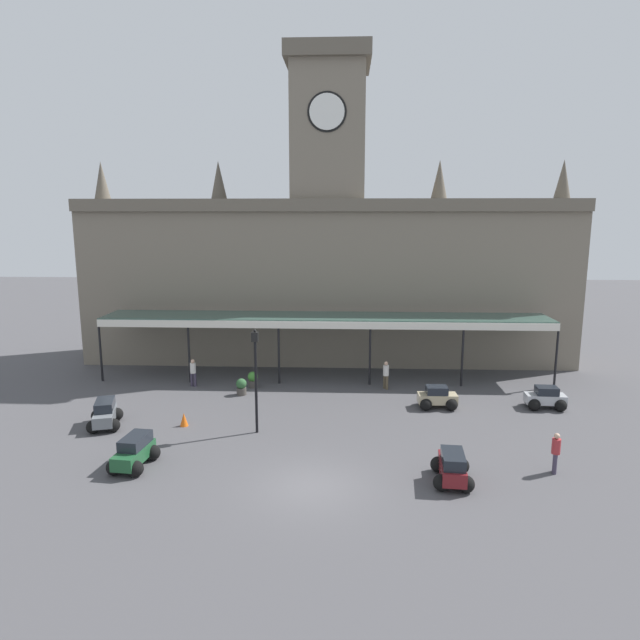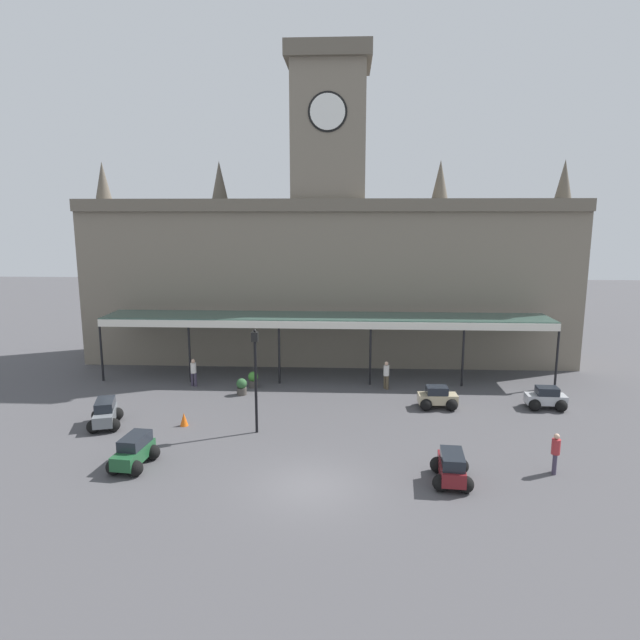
% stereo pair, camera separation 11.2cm
% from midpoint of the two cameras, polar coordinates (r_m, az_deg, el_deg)
% --- Properties ---
extents(ground_plane, '(140.00, 140.00, 0.00)m').
position_cam_midpoint_polar(ground_plane, '(22.10, -0.87, -16.67)').
color(ground_plane, '#4A484C').
extents(station_building, '(33.38, 5.69, 20.71)m').
position_cam_midpoint_polar(station_building, '(39.14, 0.96, 5.67)').
color(station_building, slate).
rests_on(station_building, ground).
extents(entrance_canopy, '(27.70, 3.26, 3.97)m').
position_cam_midpoint_polar(entrance_canopy, '(34.56, 0.66, 0.14)').
color(entrance_canopy, '#38564C').
rests_on(entrance_canopy, ground).
extents(car_beige_sedan, '(2.07, 1.55, 1.19)m').
position_cam_midpoint_polar(car_beige_sedan, '(30.70, 12.00, -7.87)').
color(car_beige_sedan, tan).
rests_on(car_beige_sedan, ground).
extents(car_maroon_estate, '(1.67, 2.32, 1.27)m').
position_cam_midpoint_polar(car_maroon_estate, '(22.75, 13.41, -14.56)').
color(car_maroon_estate, maroon).
rests_on(car_maroon_estate, ground).
extents(car_grey_estate, '(1.95, 2.41, 1.27)m').
position_cam_midpoint_polar(car_grey_estate, '(29.47, -20.97, -9.04)').
color(car_grey_estate, slate).
rests_on(car_grey_estate, ground).
extents(car_green_estate, '(1.70, 2.33, 1.27)m').
position_cam_midpoint_polar(car_green_estate, '(24.64, -18.34, -12.79)').
color(car_green_estate, '#1E512D').
rests_on(car_green_estate, ground).
extents(car_silver_sedan, '(2.08, 1.57, 1.19)m').
position_cam_midpoint_polar(car_silver_sedan, '(32.28, 22.14, -7.52)').
color(car_silver_sedan, '#B2B5BA').
rests_on(car_silver_sedan, ground).
extents(pedestrian_near_entrance, '(0.34, 0.35, 1.67)m').
position_cam_midpoint_polar(pedestrian_near_entrance, '(33.29, 6.87, -5.50)').
color(pedestrian_near_entrance, brown).
rests_on(pedestrian_near_entrance, ground).
extents(pedestrian_crossing_forecourt, '(0.34, 0.38, 1.67)m').
position_cam_midpoint_polar(pedestrian_crossing_forecourt, '(24.61, 23.03, -12.28)').
color(pedestrian_crossing_forecourt, '#3F384C').
rests_on(pedestrian_crossing_forecourt, ground).
extents(pedestrian_beside_cars, '(0.38, 0.34, 1.67)m').
position_cam_midpoint_polar(pedestrian_beside_cars, '(34.42, -12.69, -5.15)').
color(pedestrian_beside_cars, '#3F384C').
rests_on(pedestrian_beside_cars, ground).
extents(victorian_lamppost, '(0.30, 0.30, 5.00)m').
position_cam_midpoint_polar(victorian_lamppost, '(26.18, -6.48, -5.01)').
color(victorian_lamppost, black).
rests_on(victorian_lamppost, ground).
extents(traffic_cone, '(0.40, 0.40, 0.66)m').
position_cam_midpoint_polar(traffic_cone, '(28.45, -13.60, -9.82)').
color(traffic_cone, orange).
rests_on(traffic_cone, ground).
extents(planter_by_canopy, '(0.60, 0.60, 0.96)m').
position_cam_midpoint_polar(planter_by_canopy, '(32.45, -7.90, -6.74)').
color(planter_by_canopy, '#47423D').
rests_on(planter_by_canopy, ground).
extents(planter_forecourt_centre, '(0.60, 0.60, 0.96)m').
position_cam_midpoint_polar(planter_forecourt_centre, '(33.72, -6.74, -6.03)').
color(planter_forecourt_centre, '#47423D').
rests_on(planter_forecourt_centre, ground).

